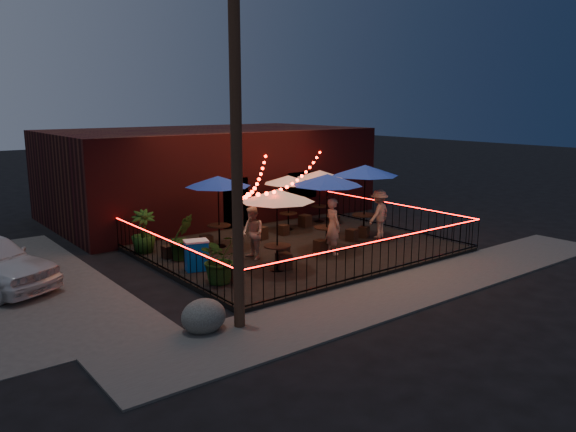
% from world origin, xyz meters
% --- Properties ---
extents(ground, '(110.00, 110.00, 0.00)m').
position_xyz_m(ground, '(0.00, 0.00, 0.00)').
color(ground, black).
rests_on(ground, ground).
extents(patio, '(10.00, 8.00, 0.15)m').
position_xyz_m(patio, '(0.00, 2.00, 0.07)').
color(patio, black).
rests_on(patio, ground).
extents(sidewalk, '(18.00, 2.50, 0.05)m').
position_xyz_m(sidewalk, '(0.00, -3.25, 0.03)').
color(sidewalk, '#42403D').
rests_on(sidewalk, ground).
extents(brick_building, '(14.00, 8.00, 4.00)m').
position_xyz_m(brick_building, '(1.00, 9.99, 2.00)').
color(brick_building, '#380F11').
rests_on(brick_building, ground).
extents(utility_pole, '(0.26, 0.26, 8.00)m').
position_xyz_m(utility_pole, '(-5.40, -2.60, 4.00)').
color(utility_pole, '#3E2719').
rests_on(utility_pole, ground).
extents(fence_front, '(10.00, 0.04, 1.04)m').
position_xyz_m(fence_front, '(0.00, -2.00, 0.66)').
color(fence_front, black).
rests_on(fence_front, patio).
extents(fence_left, '(0.04, 8.00, 1.04)m').
position_xyz_m(fence_left, '(-5.00, 2.00, 0.66)').
color(fence_left, black).
rests_on(fence_left, patio).
extents(fence_right, '(0.04, 8.00, 1.04)m').
position_xyz_m(fence_right, '(5.00, 2.00, 0.66)').
color(fence_right, black).
rests_on(fence_right, patio).
extents(festoon_lights, '(10.02, 8.72, 1.32)m').
position_xyz_m(festoon_lights, '(-1.01, 1.70, 2.52)').
color(festoon_lights, '#FF1305').
rests_on(festoon_lights, ground).
extents(cafe_table_0, '(2.40, 2.40, 2.51)m').
position_xyz_m(cafe_table_0, '(-2.23, 0.17, 2.44)').
color(cafe_table_0, black).
rests_on(cafe_table_0, patio).
extents(cafe_table_1, '(2.98, 2.98, 2.54)m').
position_xyz_m(cafe_table_1, '(-2.15, 3.74, 2.47)').
color(cafe_table_1, black).
rests_on(cafe_table_1, patio).
extents(cafe_table_2, '(2.77, 2.77, 2.68)m').
position_xyz_m(cafe_table_2, '(0.53, 1.02, 2.59)').
color(cafe_table_2, black).
rests_on(cafe_table_2, patio).
extents(cafe_table_3, '(2.50, 2.50, 2.21)m').
position_xyz_m(cafe_table_3, '(1.47, 4.41, 2.16)').
color(cafe_table_3, black).
rests_on(cafe_table_3, patio).
extents(cafe_table_4, '(2.79, 2.79, 2.76)m').
position_xyz_m(cafe_table_4, '(3.04, 1.70, 2.67)').
color(cafe_table_4, black).
rests_on(cafe_table_4, patio).
extents(cafe_table_5, '(2.37, 2.37, 2.23)m').
position_xyz_m(cafe_table_5, '(3.47, 4.80, 2.19)').
color(cafe_table_5, black).
rests_on(cafe_table_5, patio).
extents(bistro_chair_0, '(0.47, 0.47, 0.49)m').
position_xyz_m(bistro_chair_0, '(-4.00, 0.17, 0.40)').
color(bistro_chair_0, black).
rests_on(bistro_chair_0, patio).
extents(bistro_chair_1, '(0.51, 0.51, 0.50)m').
position_xyz_m(bistro_chair_1, '(-2.01, 0.14, 0.40)').
color(bistro_chair_1, black).
rests_on(bistro_chair_1, patio).
extents(bistro_chair_2, '(0.37, 0.37, 0.41)m').
position_xyz_m(bistro_chair_2, '(-4.26, 3.50, 0.36)').
color(bistro_chair_2, black).
rests_on(bistro_chair_2, patio).
extents(bistro_chair_3, '(0.41, 0.41, 0.45)m').
position_xyz_m(bistro_chair_3, '(-2.61, 3.86, 0.37)').
color(bistro_chair_3, black).
rests_on(bistro_chair_3, patio).
extents(bistro_chair_4, '(0.39, 0.39, 0.40)m').
position_xyz_m(bistro_chair_4, '(-1.34, 1.05, 0.35)').
color(bistro_chair_4, black).
rests_on(bistro_chair_4, patio).
extents(bistro_chair_5, '(0.37, 0.37, 0.44)m').
position_xyz_m(bistro_chair_5, '(0.16, 0.91, 0.37)').
color(bistro_chair_5, black).
rests_on(bistro_chair_5, patio).
extents(bistro_chair_6, '(0.47, 0.47, 0.47)m').
position_xyz_m(bistro_chair_6, '(-0.34, 3.74, 0.39)').
color(bistro_chair_6, black).
rests_on(bistro_chair_6, patio).
extents(bistro_chair_7, '(0.38, 0.38, 0.40)m').
position_xyz_m(bistro_chair_7, '(0.74, 3.77, 0.35)').
color(bistro_chair_7, black).
rests_on(bistro_chair_7, patio).
extents(bistro_chair_8, '(0.46, 0.46, 0.44)m').
position_xyz_m(bistro_chair_8, '(2.20, 1.48, 0.37)').
color(bistro_chair_8, black).
rests_on(bistro_chair_8, patio).
extents(bistro_chair_9, '(0.47, 0.47, 0.42)m').
position_xyz_m(bistro_chair_9, '(2.93, 1.58, 0.36)').
color(bistro_chair_9, black).
rests_on(bistro_chair_9, patio).
extents(bistro_chair_10, '(0.48, 0.48, 0.49)m').
position_xyz_m(bistro_chair_10, '(2.36, 4.43, 0.39)').
color(bistro_chair_10, black).
rests_on(bistro_chair_10, patio).
extents(bistro_chair_11, '(0.35, 0.35, 0.40)m').
position_xyz_m(bistro_chair_11, '(3.56, 3.94, 0.35)').
color(bistro_chair_11, black).
rests_on(bistro_chair_11, patio).
extents(patron_a, '(0.58, 0.77, 1.92)m').
position_xyz_m(patron_a, '(0.40, 0.56, 1.11)').
color(patron_a, tan).
rests_on(patron_a, patio).
extents(patron_b, '(0.73, 0.90, 1.74)m').
position_xyz_m(patron_b, '(-2.13, 1.66, 1.02)').
color(patron_b, tan).
rests_on(patron_b, patio).
extents(patron_c, '(1.32, 0.96, 1.83)m').
position_xyz_m(patron_c, '(3.38, 1.25, 1.06)').
color(patron_c, tan).
rests_on(patron_c, patio).
extents(potted_shrub_a, '(1.30, 1.13, 1.44)m').
position_xyz_m(potted_shrub_a, '(-4.22, 0.20, 0.87)').
color(potted_shrub_a, '#1A4112').
rests_on(potted_shrub_a, patio).
extents(potted_shrub_b, '(0.85, 0.69, 1.51)m').
position_xyz_m(potted_shrub_b, '(-3.98, 3.04, 0.91)').
color(potted_shrub_b, '#153B0E').
rests_on(potted_shrub_b, patio).
extents(potted_shrub_c, '(1.02, 1.02, 1.47)m').
position_xyz_m(potted_shrub_c, '(-4.60, 4.65, 0.88)').
color(potted_shrub_c, '#173912').
rests_on(potted_shrub_c, patio).
extents(cooler, '(0.83, 0.70, 0.95)m').
position_xyz_m(cooler, '(-4.18, 1.69, 0.63)').
color(cooler, blue).
rests_on(cooler, patio).
extents(boulder, '(1.17, 1.07, 0.76)m').
position_xyz_m(boulder, '(-6.19, -2.31, 0.38)').
color(boulder, '#44433F').
rests_on(boulder, ground).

